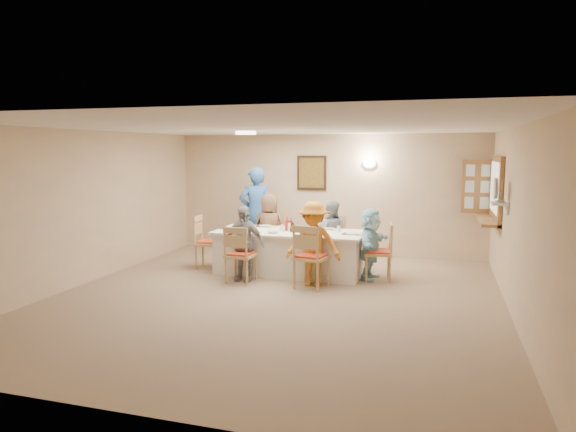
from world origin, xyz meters
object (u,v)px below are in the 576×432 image
(dining_table, at_px, (289,252))
(diner_back_right, at_px, (331,234))
(chair_front_right, at_px, (311,256))
(diner_back_left, at_px, (270,229))
(chair_back_left, at_px, (272,239))
(caregiver, at_px, (256,213))
(diner_front_right, at_px, (313,244))
(condiment_ketchup, at_px, (287,224))
(chair_left_end, at_px, (209,242))
(diner_right_end, at_px, (370,244))
(chair_front_left, at_px, (241,254))
(diner_front_left, at_px, (243,243))
(chair_right_end, at_px, (378,252))
(chair_back_right, at_px, (332,241))
(desk_fan, at_px, (498,193))
(serving_hatch, at_px, (496,190))

(dining_table, bearing_deg, diner_back_right, 48.58)
(chair_front_right, bearing_deg, diner_back_left, -39.62)
(chair_back_left, relative_size, caregiver, 0.50)
(diner_front_right, height_order, condiment_ketchup, diner_front_right)
(chair_left_end, distance_m, diner_back_left, 1.18)
(chair_back_left, bearing_deg, diner_right_end, -23.70)
(dining_table, bearing_deg, chair_front_left, -126.87)
(diner_front_left, bearing_deg, diner_back_right, 51.92)
(diner_front_right, distance_m, diner_right_end, 1.07)
(chair_back_left, height_order, chair_right_end, chair_right_end)
(chair_front_left, relative_size, caregiver, 0.52)
(caregiver, bearing_deg, chair_back_right, 140.68)
(desk_fan, distance_m, diner_back_right, 3.11)
(chair_left_end, bearing_deg, chair_front_left, -137.57)
(desk_fan, distance_m, chair_front_left, 4.08)
(chair_right_end, relative_size, caregiver, 0.53)
(diner_front_right, bearing_deg, condiment_ketchup, 130.12)
(chair_back_right, height_order, diner_back_right, diner_back_right)
(chair_back_left, xyz_separation_m, diner_front_left, (0.00, -1.48, 0.17))
(desk_fan, relative_size, chair_front_right, 0.29)
(chair_back_right, height_order, chair_front_left, chair_front_left)
(chair_right_end, height_order, diner_back_right, diner_back_right)
(chair_left_end, distance_m, condiment_ketchup, 1.55)
(desk_fan, height_order, chair_left_end, desk_fan)
(chair_front_right, relative_size, caregiver, 0.56)
(chair_front_right, bearing_deg, diner_back_right, -78.65)
(diner_back_right, distance_m, condiment_ketchup, 0.95)
(chair_right_end, bearing_deg, diner_back_left, -116.63)
(diner_back_left, distance_m, condiment_ketchup, 0.87)
(serving_hatch, height_order, chair_back_right, serving_hatch)
(chair_right_end, bearing_deg, diner_front_right, -63.49)
(chair_front_left, xyz_separation_m, caregiver, (-0.45, 1.95, 0.44))
(dining_table, height_order, chair_right_end, chair_right_end)
(chair_back_right, height_order, chair_left_end, chair_left_end)
(serving_hatch, relative_size, diner_front_left, 1.19)
(serving_hatch, bearing_deg, chair_back_right, -179.28)
(diner_front_right, bearing_deg, dining_table, 129.51)
(dining_table, bearing_deg, diner_back_left, 131.42)
(chair_front_left, xyz_separation_m, diner_right_end, (2.02, 0.80, 0.13))
(chair_left_end, height_order, diner_right_end, diner_right_end)
(chair_front_right, bearing_deg, dining_table, -41.78)
(chair_back_left, xyz_separation_m, caregiver, (-0.45, 0.35, 0.46))
(chair_back_left, distance_m, chair_left_end, 1.24)
(chair_front_right, xyz_separation_m, diner_back_left, (-1.20, 1.48, 0.17))
(diner_back_right, relative_size, condiment_ketchup, 5.02)
(diner_front_left, bearing_deg, diner_right_end, 21.95)
(chair_front_right, bearing_deg, chair_front_left, 11.35)
(diner_back_right, xyz_separation_m, diner_front_right, (0.00, -1.36, 0.05))
(serving_hatch, bearing_deg, chair_right_end, -156.07)
(diner_front_right, distance_m, condiment_ketchup, 0.99)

